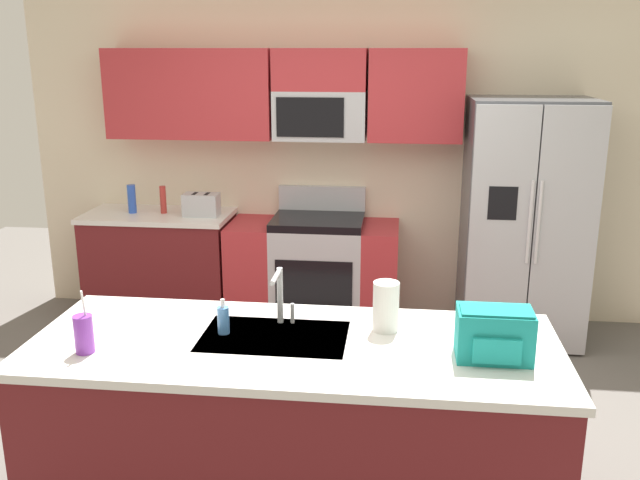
# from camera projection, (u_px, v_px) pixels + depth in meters

# --- Properties ---
(ground_plane) EXTENTS (9.00, 9.00, 0.00)m
(ground_plane) POSITION_uv_depth(u_px,v_px,m) (306.00, 442.00, 3.98)
(ground_plane) COLOR #66605B
(ground_plane) RESTS_ON ground
(kitchen_wall_unit) EXTENTS (5.20, 0.43, 2.60)m
(kitchen_wall_unit) POSITION_uv_depth(u_px,v_px,m) (323.00, 141.00, 5.59)
(kitchen_wall_unit) COLOR beige
(kitchen_wall_unit) RESTS_ON ground
(back_counter) EXTENTS (1.19, 0.63, 0.90)m
(back_counter) POSITION_uv_depth(u_px,v_px,m) (161.00, 265.00, 5.74)
(back_counter) COLOR maroon
(back_counter) RESTS_ON ground
(range_oven) EXTENTS (1.36, 0.61, 1.10)m
(range_oven) POSITION_uv_depth(u_px,v_px,m) (314.00, 272.00, 5.60)
(range_oven) COLOR #B7BABF
(range_oven) RESTS_ON ground
(refrigerator) EXTENTS (0.90, 0.76, 1.85)m
(refrigerator) POSITION_uv_depth(u_px,v_px,m) (524.00, 222.00, 5.22)
(refrigerator) COLOR #4C4F54
(refrigerator) RESTS_ON ground
(island_counter) EXTENTS (2.43, 0.95, 0.90)m
(island_counter) POSITION_uv_depth(u_px,v_px,m) (295.00, 428.00, 3.28)
(island_counter) COLOR maroon
(island_counter) RESTS_ON ground
(toaster) EXTENTS (0.28, 0.16, 0.18)m
(toaster) POSITION_uv_depth(u_px,v_px,m) (201.00, 205.00, 5.51)
(toaster) COLOR #B7BABF
(toaster) RESTS_ON back_counter
(pepper_mill) EXTENTS (0.05, 0.05, 0.22)m
(pepper_mill) POSITION_uv_depth(u_px,v_px,m) (163.00, 200.00, 5.59)
(pepper_mill) COLOR #B2332D
(pepper_mill) RESTS_ON back_counter
(bottle_blue) EXTENTS (0.07, 0.07, 0.23)m
(bottle_blue) POSITION_uv_depth(u_px,v_px,m) (132.00, 199.00, 5.60)
(bottle_blue) COLOR blue
(bottle_blue) RESTS_ON back_counter
(sink_faucet) EXTENTS (0.08, 0.21, 0.28)m
(sink_faucet) POSITION_uv_depth(u_px,v_px,m) (280.00, 292.00, 3.30)
(sink_faucet) COLOR #B7BABF
(sink_faucet) RESTS_ON island_counter
(drink_cup_purple) EXTENTS (0.08, 0.08, 0.29)m
(drink_cup_purple) POSITION_uv_depth(u_px,v_px,m) (84.00, 334.00, 3.02)
(drink_cup_purple) COLOR purple
(drink_cup_purple) RESTS_ON island_counter
(soap_dispenser) EXTENTS (0.06, 0.06, 0.17)m
(soap_dispenser) POSITION_uv_depth(u_px,v_px,m) (223.00, 320.00, 3.23)
(soap_dispenser) COLOR #4C8CD8
(soap_dispenser) RESTS_ON island_counter
(paper_towel_roll) EXTENTS (0.12, 0.12, 0.24)m
(paper_towel_roll) POSITION_uv_depth(u_px,v_px,m) (386.00, 306.00, 3.25)
(paper_towel_roll) COLOR white
(paper_towel_roll) RESTS_ON island_counter
(backpack) EXTENTS (0.32, 0.22, 0.23)m
(backpack) POSITION_uv_depth(u_px,v_px,m) (494.00, 333.00, 2.95)
(backpack) COLOR teal
(backpack) RESTS_ON island_counter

